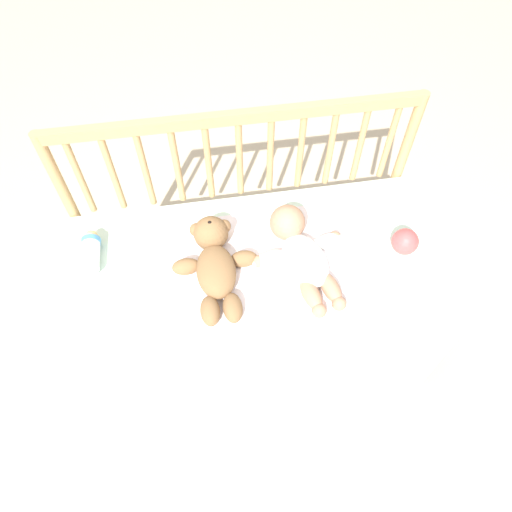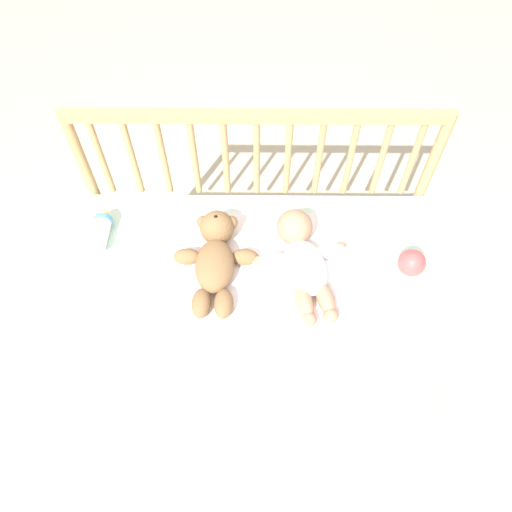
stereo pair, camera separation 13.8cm
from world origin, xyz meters
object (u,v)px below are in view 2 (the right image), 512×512
baby (303,258)px  toy_ball (412,263)px  teddy_bear (215,255)px  baby_bottle (101,229)px

baby → toy_ball: (0.33, -0.02, 0.00)m
baby → toy_ball: 0.33m
teddy_bear → baby_bottle: 0.40m
baby_bottle → toy_ball: bearing=-8.0°
baby → teddy_bear: bearing=179.0°
teddy_bear → baby_bottle: bearing=163.3°
teddy_bear → baby: (0.27, -0.00, -0.00)m
teddy_bear → toy_ball: (0.60, -0.02, -0.00)m
teddy_bear → baby_bottle: (-0.38, 0.11, -0.02)m
teddy_bear → baby_bottle: size_ratio=2.43×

